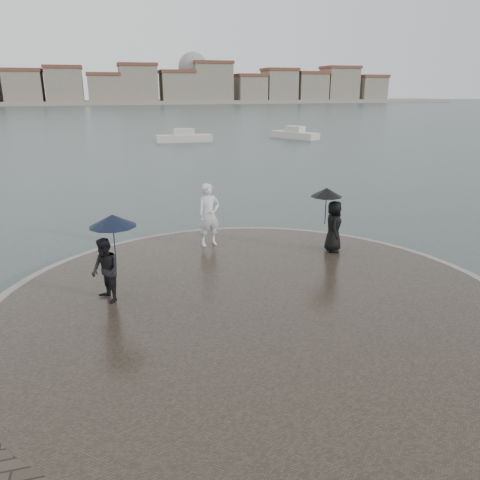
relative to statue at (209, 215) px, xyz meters
name	(u,v)px	position (x,y,z in m)	size (l,w,h in m)	color
ground	(321,406)	(0.11, -7.81, -1.35)	(400.00, 400.00, 0.00)	#2B3835
kerb_ring	(256,308)	(0.11, -4.31, -1.19)	(12.50, 12.50, 0.32)	gray
quay_tip	(256,308)	(0.11, -4.31, -1.16)	(11.90, 11.90, 0.36)	#2D261E
statue	(209,215)	(0.00, 0.00, 0.00)	(0.72, 0.47, 1.97)	silver
visitor_left	(108,254)	(-3.11, -3.29, 0.16)	(1.21, 1.10, 2.04)	black
visitor_right	(332,217)	(3.40, -1.60, 0.09)	(1.11, 1.02, 1.95)	black
far_skyline	(84,87)	(-6.18, 152.89, 4.26)	(260.00, 20.00, 37.00)	gray
boats	(160,141)	(2.42, 30.82, -0.97)	(36.57, 12.35, 1.50)	beige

